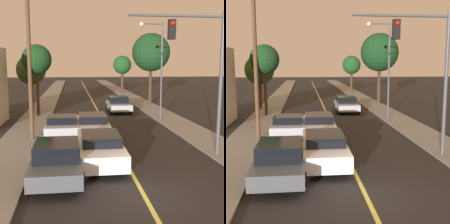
{
  "view_description": "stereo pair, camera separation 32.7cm",
  "coord_description": "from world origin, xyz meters",
  "views": [
    {
      "loc": [
        -2.42,
        -10.04,
        4.57
      ],
      "look_at": [
        0.0,
        9.01,
        1.6
      ],
      "focal_mm": 50.0,
      "sensor_mm": 36.0,
      "label": 1
    },
    {
      "loc": [
        -2.1,
        -10.08,
        4.57
      ],
      "look_at": [
        0.0,
        9.01,
        1.6
      ],
      "focal_mm": 50.0,
      "sensor_mm": 36.0,
      "label": 2
    }
  ],
  "objects": [
    {
      "name": "ground_plane",
      "position": [
        0.0,
        0.0,
        0.0
      ],
      "size": [
        200.0,
        200.0,
        0.0
      ],
      "primitive_type": "plane",
      "color": "black"
    },
    {
      "name": "road_surface",
      "position": [
        0.0,
        36.0,
        0.01
      ],
      "size": [
        8.54,
        80.0,
        0.01
      ],
      "color": "black",
      "rests_on": "ground"
    },
    {
      "name": "sidewalk_left",
      "position": [
        -5.52,
        36.0,
        0.06
      ],
      "size": [
        2.5,
        80.0,
        0.12
      ],
      "color": "gray",
      "rests_on": "ground"
    },
    {
      "name": "sidewalk_right",
      "position": [
        5.52,
        36.0,
        0.06
      ],
      "size": [
        2.5,
        80.0,
        0.12
      ],
      "color": "gray",
      "rests_on": "ground"
    },
    {
      "name": "car_near_lane_front",
      "position": [
        -1.2,
        3.95,
        0.76
      ],
      "size": [
        2.07,
        5.19,
        1.44
      ],
      "color": "white",
      "rests_on": "ground"
    },
    {
      "name": "car_near_lane_second",
      "position": [
        -1.2,
        9.45,
        0.76
      ],
      "size": [
        2.06,
        5.08,
        1.44
      ],
      "color": "white",
      "rests_on": "ground"
    },
    {
      "name": "car_outer_lane_front",
      "position": [
        -3.08,
        2.16,
        0.78
      ],
      "size": [
        2.06,
        4.68,
        1.53
      ],
      "color": "#474C51",
      "rests_on": "ground"
    },
    {
      "name": "car_outer_lane_second",
      "position": [
        -3.08,
        9.12,
        0.75
      ],
      "size": [
        2.1,
        3.87,
        1.43
      ],
      "color": "#A5A8B2",
      "rests_on": "ground"
    },
    {
      "name": "car_far_oncoming",
      "position": [
        1.92,
        19.23,
        0.76
      ],
      "size": [
        2.08,
        4.44,
        1.48
      ],
      "rotation": [
        0.0,
        0.0,
        3.14
      ],
      "color": "#A5A8B2",
      "rests_on": "ground"
    },
    {
      "name": "traffic_signal_mast",
      "position": [
        3.68,
        4.21,
        4.72
      ],
      "size": [
        4.65,
        0.42,
        6.88
      ],
      "color": "#47474C",
      "rests_on": "ground"
    },
    {
      "name": "streetlamp_right",
      "position": [
        4.2,
        14.19,
        4.99
      ],
      "size": [
        1.92,
        0.36,
        7.66
      ],
      "color": "#47474C",
      "rests_on": "ground"
    },
    {
      "name": "utility_pole_left",
      "position": [
        -4.87,
        8.72,
        4.66
      ],
      "size": [
        1.6,
        0.24,
        8.74
      ],
      "color": "#513823",
      "rests_on": "ground"
    },
    {
      "name": "tree_left_near",
      "position": [
        -6.43,
        21.62,
        3.98
      ],
      "size": [
        2.9,
        2.9,
        5.33
      ],
      "color": "#3D2B1C",
      "rests_on": "ground"
    },
    {
      "name": "tree_left_far",
      "position": [
        -5.42,
        17.54,
        4.91
      ],
      "size": [
        2.55,
        2.55,
        6.1
      ],
      "color": "#3D2B1C",
      "rests_on": "ground"
    },
    {
      "name": "tree_right_near",
      "position": [
        6.45,
        24.88,
        5.84
      ],
      "size": [
        4.29,
        4.29,
        7.89
      ],
      "color": "#3D2B1C",
      "rests_on": "ground"
    },
    {
      "name": "tree_right_far",
      "position": [
        5.36,
        38.48,
        4.36
      ],
      "size": [
        2.86,
        2.86,
        5.73
      ],
      "color": "#3D2B1C",
      "rests_on": "ground"
    }
  ]
}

